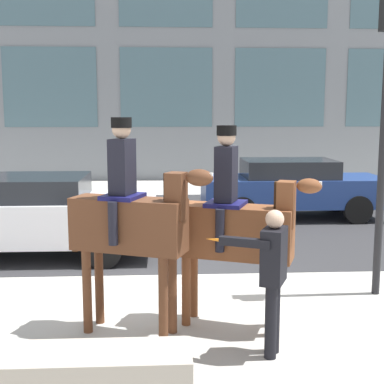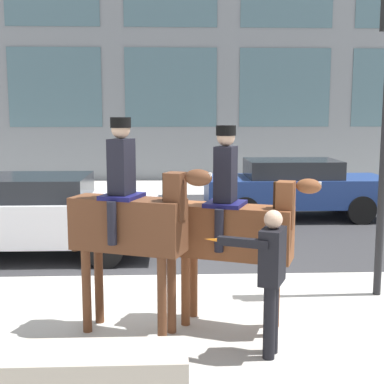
{
  "view_description": "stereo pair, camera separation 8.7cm",
  "coord_description": "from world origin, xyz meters",
  "px_view_note": "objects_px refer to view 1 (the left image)",
  "views": [
    {
      "loc": [
        -0.17,
        -7.97,
        2.65
      ],
      "look_at": [
        0.22,
        -1.02,
        1.6
      ],
      "focal_mm": 50.0,
      "sensor_mm": 36.0,
      "label": 1
    },
    {
      "loc": [
        -0.08,
        -7.97,
        2.65
      ],
      "look_at": [
        0.22,
        -1.02,
        1.6
      ],
      "focal_mm": 50.0,
      "sensor_mm": 36.0,
      "label": 2
    }
  ],
  "objects_px": {
    "mounted_horse_lead": "(131,220)",
    "street_car_far_lane": "(292,187)",
    "mounted_horse_companion": "(234,226)",
    "pedestrian_bystander": "(272,271)",
    "street_car_near_lane": "(28,214)"
  },
  "relations": [
    {
      "from": "mounted_horse_lead",
      "to": "street_car_far_lane",
      "type": "bearing_deg",
      "value": 83.6
    },
    {
      "from": "mounted_horse_companion",
      "to": "pedestrian_bystander",
      "type": "relative_size",
      "value": 1.53
    },
    {
      "from": "mounted_horse_companion",
      "to": "mounted_horse_lead",
      "type": "bearing_deg",
      "value": -152.04
    },
    {
      "from": "mounted_horse_companion",
      "to": "street_car_near_lane",
      "type": "height_order",
      "value": "mounted_horse_companion"
    },
    {
      "from": "street_car_near_lane",
      "to": "mounted_horse_lead",
      "type": "bearing_deg",
      "value": -59.78
    },
    {
      "from": "pedestrian_bystander",
      "to": "street_car_near_lane",
      "type": "height_order",
      "value": "pedestrian_bystander"
    },
    {
      "from": "mounted_horse_companion",
      "to": "street_car_far_lane",
      "type": "distance_m",
      "value": 7.16
    },
    {
      "from": "street_car_far_lane",
      "to": "mounted_horse_companion",
      "type": "bearing_deg",
      "value": -109.27
    },
    {
      "from": "mounted_horse_lead",
      "to": "street_car_far_lane",
      "type": "height_order",
      "value": "mounted_horse_lead"
    },
    {
      "from": "mounted_horse_companion",
      "to": "pedestrian_bystander",
      "type": "distance_m",
      "value": 0.94
    },
    {
      "from": "mounted_horse_companion",
      "to": "pedestrian_bystander",
      "type": "xyz_separation_m",
      "value": [
        0.3,
        -0.84,
        -0.32
      ]
    },
    {
      "from": "mounted_horse_lead",
      "to": "mounted_horse_companion",
      "type": "xyz_separation_m",
      "value": [
        1.24,
        0.15,
        -0.12
      ]
    },
    {
      "from": "mounted_horse_lead",
      "to": "pedestrian_bystander",
      "type": "relative_size",
      "value": 1.59
    },
    {
      "from": "mounted_horse_companion",
      "to": "street_car_near_lane",
      "type": "distance_m",
      "value": 4.84
    },
    {
      "from": "mounted_horse_lead",
      "to": "street_car_near_lane",
      "type": "relative_size",
      "value": 0.56
    }
  ]
}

